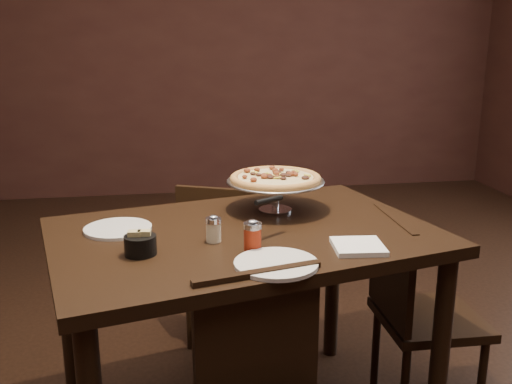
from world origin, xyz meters
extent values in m
cube|color=black|center=(0.00, 3.51, 1.40)|extent=(6.00, 0.02, 2.80)
cube|color=black|center=(-0.01, -0.11, 0.79)|extent=(1.47, 1.14, 0.04)
cylinder|color=black|center=(0.65, -0.33, 0.38)|extent=(0.06, 0.06, 0.77)
cylinder|color=black|center=(-0.66, 0.11, 0.38)|extent=(0.06, 0.06, 0.77)
cylinder|color=black|center=(0.48, 0.39, 0.38)|extent=(0.06, 0.06, 0.77)
cylinder|color=silver|center=(0.15, 0.11, 0.82)|extent=(0.13, 0.13, 0.01)
cylinder|color=silver|center=(0.15, 0.11, 0.87)|extent=(0.03, 0.03, 0.10)
cylinder|color=silver|center=(0.15, 0.11, 0.92)|extent=(0.09, 0.09, 0.01)
cylinder|color=gray|center=(0.15, 0.11, 0.93)|extent=(0.37, 0.37, 0.01)
torus|color=gray|center=(0.15, 0.11, 0.93)|extent=(0.38, 0.38, 0.01)
cylinder|color=#975B2D|center=(0.15, 0.11, 0.94)|extent=(0.34, 0.34, 0.01)
torus|color=#975B2D|center=(0.15, 0.11, 0.94)|extent=(0.35, 0.35, 0.03)
cylinder|color=tan|center=(0.15, 0.11, 0.95)|extent=(0.29, 0.29, 0.01)
cylinder|color=#F6ECBF|center=(-0.12, -0.20, 0.84)|extent=(0.05, 0.05, 0.07)
cylinder|color=silver|center=(-0.12, -0.20, 0.89)|extent=(0.05, 0.05, 0.02)
ellipsoid|color=silver|center=(-0.12, -0.20, 0.90)|extent=(0.03, 0.03, 0.01)
cylinder|color=maroon|center=(-0.01, -0.30, 0.85)|extent=(0.05, 0.05, 0.07)
cylinder|color=silver|center=(-0.01, -0.30, 0.89)|extent=(0.06, 0.06, 0.02)
ellipsoid|color=silver|center=(-0.01, -0.30, 0.91)|extent=(0.03, 0.03, 0.01)
cylinder|color=black|center=(-0.36, -0.28, 0.84)|extent=(0.10, 0.10, 0.06)
cube|color=tan|center=(-0.37, -0.28, 0.86)|extent=(0.04, 0.03, 0.07)
cube|color=tan|center=(-0.34, -0.28, 0.86)|extent=(0.04, 0.03, 0.07)
cube|color=white|center=(0.32, -0.34, 0.82)|extent=(0.17, 0.17, 0.02)
cylinder|color=white|center=(-0.44, -0.03, 0.82)|extent=(0.23, 0.23, 0.01)
cylinder|color=white|center=(0.04, -0.44, 0.82)|extent=(0.25, 0.25, 0.01)
cone|color=silver|center=(0.07, -0.17, 0.93)|extent=(0.15, 0.15, 0.00)
cylinder|color=black|center=(0.07, -0.17, 0.94)|extent=(0.11, 0.08, 0.02)
cube|color=black|center=(0.02, 0.62, 0.39)|extent=(0.50, 0.50, 0.04)
cube|color=black|center=(-0.05, 0.46, 0.62)|extent=(0.36, 0.18, 0.40)
cylinder|color=black|center=(0.22, 0.70, 0.19)|extent=(0.03, 0.03, 0.37)
cylinder|color=black|center=(-0.06, 0.82, 0.19)|extent=(0.03, 0.03, 0.37)
cylinder|color=black|center=(0.10, 0.42, 0.19)|extent=(0.03, 0.03, 0.37)
cylinder|color=black|center=(-0.18, 0.54, 0.19)|extent=(0.03, 0.03, 0.37)
cube|color=black|center=(-0.03, -0.50, 0.63)|extent=(0.38, 0.11, 0.41)
cube|color=black|center=(0.74, -0.07, 0.39)|extent=(0.39, 0.39, 0.04)
cube|color=black|center=(0.56, -0.06, 0.62)|extent=(0.03, 0.38, 0.40)
cylinder|color=black|center=(0.89, -0.22, 0.19)|extent=(0.03, 0.03, 0.37)
cylinder|color=black|center=(0.89, 0.09, 0.19)|extent=(0.03, 0.03, 0.37)
cylinder|color=black|center=(0.58, 0.09, 0.19)|extent=(0.03, 0.03, 0.37)
camera|label=1|loc=(-0.27, -1.97, 1.46)|focal=40.00mm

